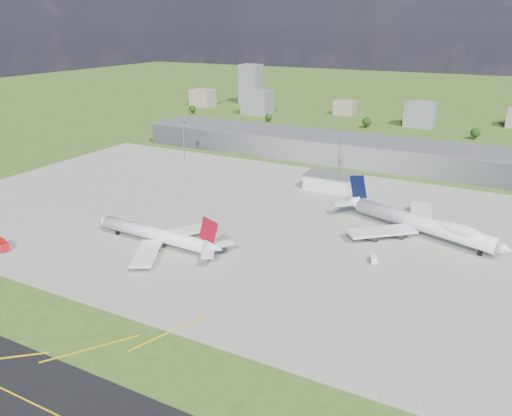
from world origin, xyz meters
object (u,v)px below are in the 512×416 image
at_px(airliner_blue_quad, 422,224).
at_px(fire_truck, 1,245).
at_px(airliner_red_twin, 158,236).
at_px(tug_yellow, 180,232).
at_px(van_white_near, 374,259).

height_order(airliner_blue_quad, fire_truck, airliner_blue_quad).
xyz_separation_m(airliner_red_twin, fire_truck, (-55.30, -32.87, -2.88)).
xyz_separation_m(fire_truck, tug_yellow, (55.47, 47.59, -0.98)).
relative_size(fire_truck, tug_yellow, 2.17).
distance_m(airliner_red_twin, van_white_near, 87.93).
distance_m(airliner_blue_quad, van_white_near, 37.07).
distance_m(airliner_red_twin, fire_truck, 64.39).
bearing_deg(tug_yellow, airliner_red_twin, -114.81).
xyz_separation_m(tug_yellow, van_white_near, (83.53, 11.98, 0.38)).
bearing_deg(van_white_near, fire_truck, 92.90).
bearing_deg(van_white_near, airliner_red_twin, 87.40).
xyz_separation_m(airliner_blue_quad, tug_yellow, (-94.80, -47.02, -4.82)).
height_order(tug_yellow, van_white_near, van_white_near).
height_order(airliner_blue_quad, tug_yellow, airliner_blue_quad).
relative_size(airliner_red_twin, tug_yellow, 15.05).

